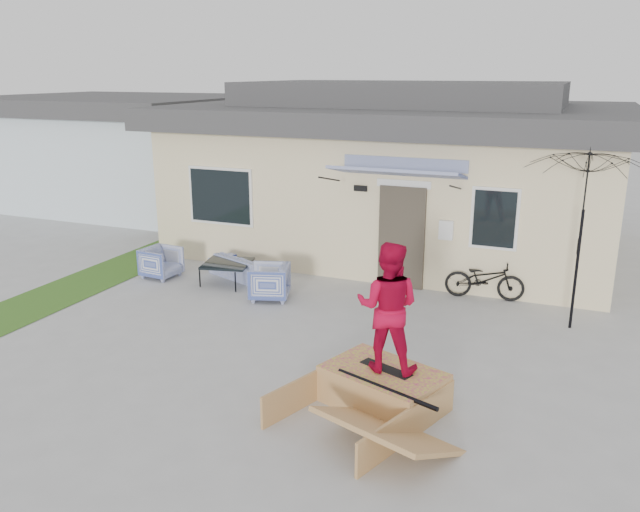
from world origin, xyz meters
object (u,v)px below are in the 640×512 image
at_px(skate_ramp, 383,388).
at_px(armchair_left, 161,261).
at_px(loveseat, 244,263).
at_px(patio_umbrella, 581,230).
at_px(skater, 388,305).
at_px(skateboard, 386,368).
at_px(coffee_table, 228,273).
at_px(bicycle, 485,275).
at_px(armchair_right, 269,280).

bearing_deg(skate_ramp, armchair_left, 169.57).
xyz_separation_m(loveseat, patio_umbrella, (6.59, -0.31, 1.42)).
bearing_deg(loveseat, skater, 157.98).
bearing_deg(skateboard, coffee_table, 162.75).
xyz_separation_m(bicycle, skateboard, (-0.60, -4.71, 0.04)).
bearing_deg(skate_ramp, skateboard, 90.00).
bearing_deg(coffee_table, patio_umbrella, 1.30).
bearing_deg(skater, armchair_right, -48.35).
relative_size(patio_umbrella, skater, 1.27).
bearing_deg(skateboard, skate_ramp, -88.24).
xyz_separation_m(armchair_right, bicycle, (3.89, 1.60, 0.11)).
relative_size(armchair_left, bicycle, 0.48).
height_order(loveseat, coffee_table, loveseat).
bearing_deg(armchair_right, loveseat, -149.30).
bearing_deg(coffee_table, skater, -38.68).
distance_m(patio_umbrella, skater, 4.39).
relative_size(coffee_table, skateboard, 1.24).
height_order(loveseat, skater, skater).
height_order(armchair_right, skater, skater).
bearing_deg(skater, coffee_table, -43.63).
xyz_separation_m(coffee_table, patio_umbrella, (6.74, 0.15, 1.52)).
bearing_deg(loveseat, skateboard, 157.98).
bearing_deg(skate_ramp, armchair_right, 155.69).
xyz_separation_m(loveseat, skate_ramp, (4.35, -4.13, -0.08)).
bearing_deg(armchair_right, skateboard, 29.20).
bearing_deg(armchair_right, coffee_table, -129.81).
bearing_deg(skater, armchair_left, -34.64).
relative_size(loveseat, skater, 0.98).
height_order(loveseat, skateboard, loveseat).
xyz_separation_m(armchair_right, patio_umbrella, (5.51, 0.66, 1.37)).
relative_size(loveseat, armchair_right, 2.24).
bearing_deg(patio_umbrella, loveseat, 177.31).
distance_m(bicycle, patio_umbrella, 2.26).
bearing_deg(bicycle, loveseat, 91.27).
bearing_deg(armchair_left, coffee_table, -79.06).
height_order(armchair_right, bicycle, bicycle).
height_order(loveseat, bicycle, bicycle).
relative_size(coffee_table, skater, 0.54).
height_order(skateboard, skater, skater).
xyz_separation_m(armchair_left, patio_umbrella, (8.29, 0.31, 1.39)).
relative_size(coffee_table, bicycle, 0.62).
xyz_separation_m(patio_umbrella, skate_ramp, (-2.24, -3.82, -1.50)).
height_order(loveseat, armchair_right, armchair_right).
xyz_separation_m(skate_ramp, skater, (0.02, 0.05, 1.16)).
bearing_deg(armchair_left, skateboard, -114.57).
xyz_separation_m(armchair_left, armchair_right, (2.78, -0.35, 0.02)).
bearing_deg(loveseat, bicycle, -151.73).
distance_m(armchair_left, bicycle, 6.78).
relative_size(loveseat, skateboard, 2.24).
bearing_deg(armchair_left, skate_ramp, -114.97).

